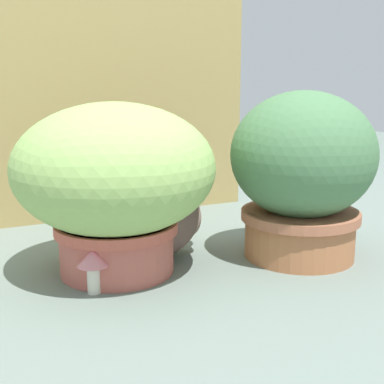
{
  "coord_description": "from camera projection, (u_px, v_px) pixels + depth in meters",
  "views": [
    {
      "loc": [
        -0.44,
        -1.08,
        0.45
      ],
      "look_at": [
        0.11,
        0.05,
        0.18
      ],
      "focal_mm": 49.17,
      "sensor_mm": 36.0,
      "label": 1
    }
  ],
  "objects": [
    {
      "name": "ground_plane",
      "position": [
        161.0,
        275.0,
        1.24
      ],
      "size": [
        6.0,
        6.0,
        0.0
      ],
      "primitive_type": "plane",
      "color": "slate"
    },
    {
      "name": "cardboard_backdrop",
      "position": [
        80.0,
        92.0,
        1.66
      ],
      "size": [
        1.15,
        0.03,
        0.82
      ],
      "primitive_type": "cube",
      "color": "tan",
      "rests_on": "ground"
    },
    {
      "name": "grass_planter",
      "position": [
        115.0,
        179.0,
        1.21
      ],
      "size": [
        0.47,
        0.47,
        0.4
      ],
      "color": "#B65C4F",
      "rests_on": "ground"
    },
    {
      "name": "leafy_planter",
      "position": [
        302.0,
        172.0,
        1.32
      ],
      "size": [
        0.36,
        0.36,
        0.43
      ],
      "color": "#AD6A42",
      "rests_on": "ground"
    },
    {
      "name": "cat",
      "position": [
        159.0,
        211.0,
        1.34
      ],
      "size": [
        0.38,
        0.19,
        0.32
      ],
      "color": "brown",
      "rests_on": "ground"
    },
    {
      "name": "mushroom_ornament_pink",
      "position": [
        93.0,
        263.0,
        1.12
      ],
      "size": [
        0.07,
        0.07,
        0.1
      ],
      "color": "beige",
      "rests_on": "ground"
    },
    {
      "name": "mushroom_ornament_red",
      "position": [
        120.0,
        250.0,
        1.18
      ],
      "size": [
        0.08,
        0.08,
        0.11
      ],
      "color": "silver",
      "rests_on": "ground"
    }
  ]
}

